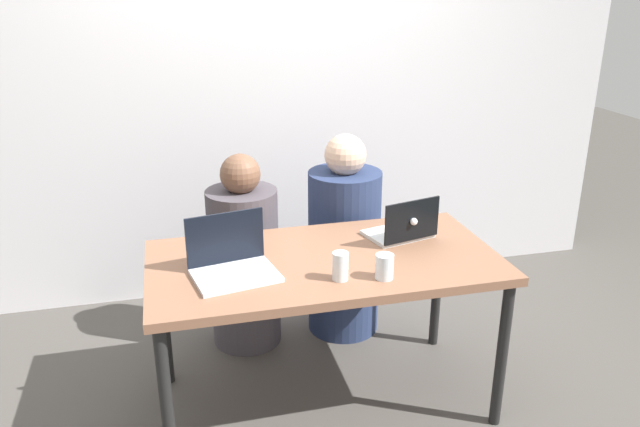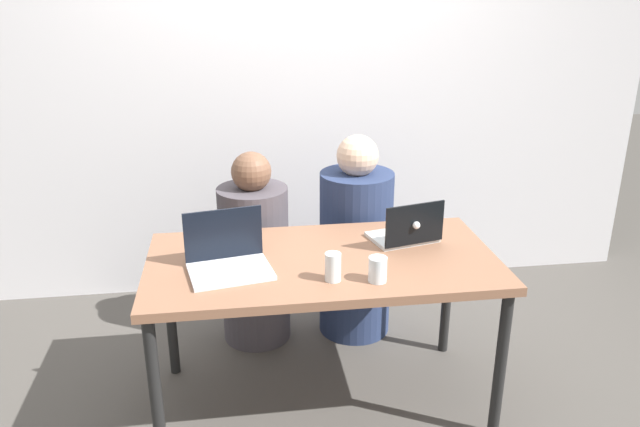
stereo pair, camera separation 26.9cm
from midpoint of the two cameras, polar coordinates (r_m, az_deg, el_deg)
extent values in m
plane|color=#4A4642|center=(3.13, -2.21, -16.75)|extent=(12.00, 12.00, 0.00)
cube|color=silver|center=(3.84, -6.66, 10.71)|extent=(4.50, 0.10, 2.48)
cube|color=brown|center=(2.74, -2.41, -4.53)|extent=(1.53, 0.78, 0.04)
cylinder|color=black|center=(2.61, -16.87, -16.65)|extent=(0.05, 0.05, 0.71)
cylinder|color=black|center=(2.87, 13.68, -12.57)|extent=(0.05, 0.05, 0.71)
cylinder|color=black|center=(3.18, -16.50, -9.27)|extent=(0.05, 0.05, 0.71)
cylinder|color=black|center=(3.40, 8.43, -6.57)|extent=(0.05, 0.05, 0.71)
cylinder|color=#464147|center=(3.41, -9.17, -4.98)|extent=(0.45, 0.45, 0.88)
sphere|color=brown|center=(3.21, -9.71, 3.54)|extent=(0.21, 0.21, 0.21)
cylinder|color=navy|center=(3.47, -0.02, -3.64)|extent=(0.49, 0.49, 0.94)
sphere|color=beige|center=(3.28, -0.02, 5.35)|extent=(0.22, 0.22, 0.22)
cube|color=silver|center=(2.97, 4.53, -1.91)|extent=(0.33, 0.27, 0.02)
cube|color=black|center=(2.85, 5.76, -0.70)|extent=(0.29, 0.08, 0.19)
sphere|color=white|center=(2.84, 5.91, -0.79)|extent=(0.03, 0.03, 0.03)
cube|color=silver|center=(2.60, -10.68, -5.70)|extent=(0.37, 0.30, 0.02)
cube|color=black|center=(2.66, -11.55, -2.26)|extent=(0.33, 0.07, 0.22)
sphere|color=white|center=(2.67, -11.62, -2.14)|extent=(0.04, 0.04, 0.04)
cylinder|color=white|center=(2.52, -1.19, -4.90)|extent=(0.07, 0.07, 0.12)
cylinder|color=silver|center=(2.53, -1.18, -5.45)|extent=(0.06, 0.06, 0.07)
cylinder|color=silver|center=(2.54, 2.90, -4.94)|extent=(0.08, 0.08, 0.10)
cylinder|color=silver|center=(2.55, 2.89, -5.41)|extent=(0.07, 0.07, 0.06)
camera|label=1|loc=(0.13, -92.82, -1.07)|focal=35.00mm
camera|label=2|loc=(0.13, 87.18, 1.07)|focal=35.00mm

